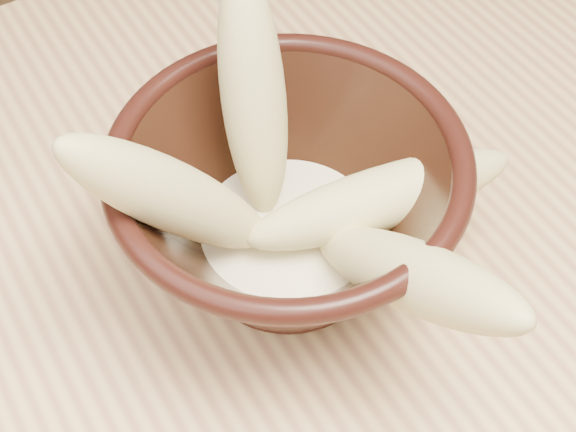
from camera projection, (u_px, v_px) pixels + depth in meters
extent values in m
cylinder|color=#A87C54|center=(406.00, 171.00, 1.06)|extent=(0.05, 0.05, 0.71)
cylinder|color=black|center=(288.00, 262.00, 0.48)|extent=(0.08, 0.08, 0.01)
cylinder|color=black|center=(288.00, 243.00, 0.47)|extent=(0.08, 0.08, 0.01)
torus|color=black|center=(288.00, 161.00, 0.41)|extent=(0.19, 0.19, 0.01)
cylinder|color=#F0E5C1|center=(288.00, 234.00, 0.46)|extent=(0.11, 0.11, 0.01)
ellipsoid|color=#C7BE75|center=(253.00, 96.00, 0.43)|extent=(0.06, 0.10, 0.14)
ellipsoid|color=#C7BE75|center=(173.00, 197.00, 0.40)|extent=(0.12, 0.06, 0.14)
ellipsoid|color=#C7BE75|center=(380.00, 199.00, 0.44)|extent=(0.16, 0.07, 0.05)
ellipsoid|color=#C7BE75|center=(410.00, 275.00, 0.39)|extent=(0.05, 0.15, 0.12)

